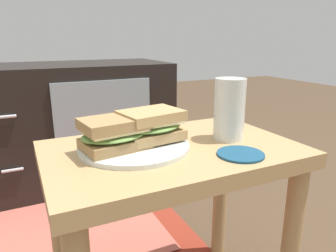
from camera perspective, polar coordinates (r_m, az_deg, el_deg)
side_table at (r=0.74m, az=0.77°, el=-10.41°), size 0.56×0.36×0.46m
tv_cabinet at (r=1.61m, az=-17.49°, el=0.37°), size 0.96×0.46×0.58m
area_rug at (r=1.32m, az=-21.77°, el=-17.12°), size 1.01×0.79×0.01m
plate at (r=0.70m, az=-6.20°, el=-3.72°), size 0.24×0.24×0.01m
sandwich_front at (r=0.67m, az=-9.71°, el=-1.37°), size 0.16×0.13×0.07m
sandwich_back at (r=0.71m, az=-3.08°, el=0.19°), size 0.15×0.12×0.07m
beer_glass at (r=0.76m, az=11.09°, el=2.91°), size 0.07×0.07×0.15m
coaster at (r=0.67m, az=13.06°, el=-5.01°), size 0.10×0.10×0.01m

